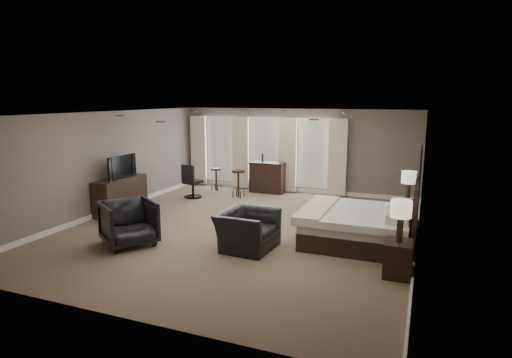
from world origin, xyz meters
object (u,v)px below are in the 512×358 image
at_px(nightstand_near, 398,259).
at_px(desk_chair, 193,181).
at_px(armchair_far, 129,221).
at_px(bar_stool_left, 216,179).
at_px(lamp_near, 400,221).
at_px(tv, 119,175).
at_px(armchair_near, 247,224).
at_px(bed, 358,210).
at_px(bar_stool_right, 238,184).
at_px(bar_counter, 268,177).
at_px(lamp_far, 408,186).
at_px(nightstand_far, 407,214).
at_px(dresser, 121,195).

height_order(nightstand_near, desk_chair, desk_chair).
height_order(armchair_far, bar_stool_left, armchair_far).
distance_m(lamp_near, desk_chair, 7.11).
relative_size(tv, armchair_near, 0.90).
distance_m(bed, nightstand_near, 1.75).
xyz_separation_m(bed, bar_stool_right, (-3.92, 2.78, -0.28)).
height_order(lamp_near, bar_counter, lamp_near).
bearing_deg(lamp_far, desk_chair, 172.41).
bearing_deg(lamp_far, armchair_far, -147.26).
bearing_deg(bed, nightstand_far, 58.46).
bearing_deg(bar_stool_right, nightstand_near, -41.32).
xyz_separation_m(nightstand_near, lamp_far, (0.00, 2.90, 0.67)).
height_order(nightstand_far, lamp_near, lamp_near).
relative_size(bed, tv, 2.13).
distance_m(nightstand_near, lamp_near, 0.65).
xyz_separation_m(armchair_far, desk_chair, (-0.91, 4.12, 0.00)).
xyz_separation_m(nightstand_near, bar_counter, (-4.24, 5.24, 0.18)).
bearing_deg(nightstand_far, armchair_near, -137.64).
height_order(nightstand_far, lamp_far, lamp_far).
bearing_deg(nightstand_near, lamp_near, 0.00).
xyz_separation_m(lamp_far, armchair_far, (-5.15, -3.31, -0.47)).
distance_m(armchair_near, bar_counter, 5.13).
height_order(armchair_near, armchair_far, armchair_far).
bearing_deg(nightstand_near, lamp_far, 90.00).
bearing_deg(tv, bed, -90.72).
bearing_deg(dresser, tv, 90.00).
bearing_deg(nightstand_near, bar_stool_right, 138.68).
distance_m(tv, armchair_far, 2.67).
bearing_deg(armchair_near, nightstand_near, -92.51).
bearing_deg(lamp_near, lamp_far, 90.00).
height_order(nightstand_far, dresser, dresser).
relative_size(lamp_near, bar_counter, 0.64).
relative_size(lamp_near, armchair_far, 0.70).
bearing_deg(lamp_near, bar_stool_right, 138.68).
relative_size(bed, lamp_near, 3.12).
bearing_deg(nightstand_far, lamp_far, 0.00).
height_order(armchair_near, bar_stool_right, armchair_near).
bearing_deg(armchair_far, tv, 77.18).
bearing_deg(lamp_near, dresser, 167.57).
height_order(bar_counter, bar_stool_right, bar_counter).
relative_size(armchair_far, bar_counter, 0.91).
xyz_separation_m(dresser, bar_stool_left, (1.06, 3.32, -0.10)).
bearing_deg(bar_stool_left, nightstand_near, -39.58).
height_order(bar_counter, desk_chair, desk_chair).
bearing_deg(tv, nightstand_far, -78.77).
height_order(bed, armchair_far, bed).
xyz_separation_m(lamp_far, bar_stool_left, (-5.86, 1.94, -0.61)).
height_order(bed, bar_stool_right, bed).
relative_size(bar_stool_right, desk_chair, 0.82).
bearing_deg(desk_chair, nightstand_far, -177.78).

